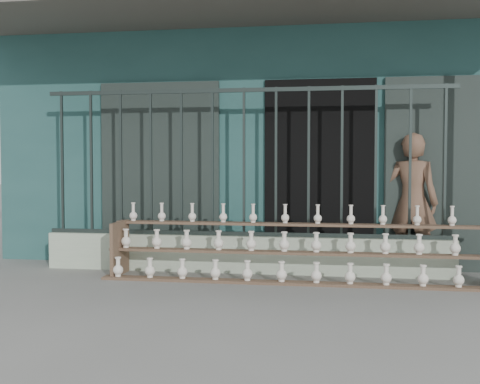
# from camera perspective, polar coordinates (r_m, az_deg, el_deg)

# --- Properties ---
(ground) EXTENTS (60.00, 60.00, 0.00)m
(ground) POSITION_cam_1_polar(r_m,az_deg,el_deg) (6.17, -1.50, -9.75)
(ground) COLOR slate
(workshop_building) EXTENTS (7.40, 6.60, 3.21)m
(workshop_building) POSITION_cam_1_polar(r_m,az_deg,el_deg) (10.22, 2.92, 4.32)
(workshop_building) COLOR #275250
(workshop_building) RESTS_ON ground
(parapet_wall) EXTENTS (5.00, 0.20, 0.45)m
(parapet_wall) POSITION_cam_1_polar(r_m,az_deg,el_deg) (7.39, 0.37, -5.90)
(parapet_wall) COLOR beige
(parapet_wall) RESTS_ON ground
(security_fence) EXTENTS (5.00, 0.04, 1.80)m
(security_fence) POSITION_cam_1_polar(r_m,az_deg,el_deg) (7.31, 0.37, 2.84)
(security_fence) COLOR #283330
(security_fence) RESTS_ON parapet_wall
(shelf_rack) EXTENTS (4.50, 0.68, 0.85)m
(shelf_rack) POSITION_cam_1_polar(r_m,az_deg,el_deg) (6.89, 5.70, -5.41)
(shelf_rack) COLOR brown
(shelf_rack) RESTS_ON ground
(elderly_woman) EXTENTS (0.73, 0.60, 1.71)m
(elderly_woman) POSITION_cam_1_polar(r_m,az_deg,el_deg) (7.67, 16.02, -0.97)
(elderly_woman) COLOR brown
(elderly_woman) RESTS_ON ground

